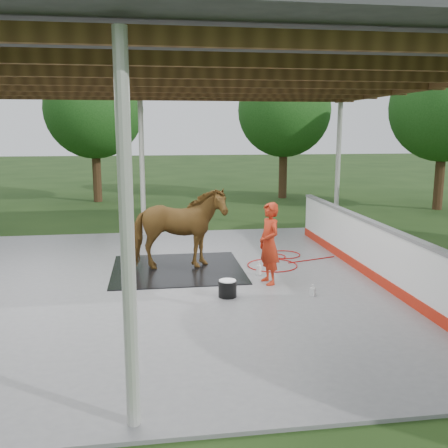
{
  "coord_description": "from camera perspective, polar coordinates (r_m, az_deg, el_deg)",
  "views": [
    {
      "loc": [
        0.24,
        -9.4,
        3.0
      ],
      "look_at": [
        1.62,
        0.03,
        1.19
      ],
      "focal_mm": 40.0,
      "sensor_mm": 36.0,
      "label": 1
    }
  ],
  "objects": [
    {
      "name": "soap_bottle_b",
      "position": [
        9.19,
        10.11,
        -7.42
      ],
      "size": [
        0.14,
        0.14,
        0.21
      ],
      "primitive_type": "imported",
      "rotation": [
        0.0,
        0.0,
        -0.73
      ],
      "color": "#338CD8",
      "rests_on": "concrete_slab"
    },
    {
      "name": "horse",
      "position": [
        10.55,
        -5.42,
        -0.55
      ],
      "size": [
        2.08,
        1.01,
        1.73
      ],
      "primitive_type": "imported",
      "rotation": [
        0.0,
        0.0,
        1.61
      ],
      "color": "brown",
      "rests_on": "rubber_mat"
    },
    {
      "name": "dasher_board",
      "position": [
        10.64,
        16.13,
        -2.74
      ],
      "size": [
        0.16,
        8.0,
        1.15
      ],
      "color": "red",
      "rests_on": "concrete_slab"
    },
    {
      "name": "tree_belt",
      "position": [
        10.33,
        -8.26,
        15.04
      ],
      "size": [
        28.0,
        28.0,
        5.8
      ],
      "color": "#382314",
      "rests_on": "ground"
    },
    {
      "name": "hose_coil",
      "position": [
        11.43,
        6.03,
        -4.19
      ],
      "size": [
        2.17,
        1.83,
        0.02
      ],
      "color": "#A70F0B",
      "rests_on": "concrete_slab"
    },
    {
      "name": "rubber_mat",
      "position": [
        10.76,
        -5.33,
        -5.14
      ],
      "size": [
        2.75,
        2.58,
        0.02
      ],
      "primitive_type": "cube",
      "color": "black",
      "rests_on": "concrete_slab"
    },
    {
      "name": "soap_bottle_a",
      "position": [
        10.31,
        4.0,
        -5.05
      ],
      "size": [
        0.13,
        0.13,
        0.29
      ],
      "primitive_type": "imported",
      "rotation": [
        0.0,
        0.0,
        0.23
      ],
      "color": "silver",
      "rests_on": "concrete_slab"
    },
    {
      "name": "handler",
      "position": [
        9.62,
        5.19,
        -2.23
      ],
      "size": [
        0.5,
        0.65,
        1.59
      ],
      "primitive_type": "imported",
      "rotation": [
        0.0,
        0.0,
        -1.34
      ],
      "color": "#AC2712",
      "rests_on": "concrete_slab"
    },
    {
      "name": "wash_bucket",
      "position": [
        8.98,
        0.4,
        -7.35
      ],
      "size": [
        0.33,
        0.33,
        0.31
      ],
      "color": "black",
      "rests_on": "concrete_slab"
    },
    {
      "name": "concrete_slab",
      "position": [
        9.86,
        -9.4,
        -6.94
      ],
      "size": [
        12.0,
        10.0,
        0.05
      ],
      "primitive_type": "cube",
      "color": "slate",
      "rests_on": "ground"
    },
    {
      "name": "ground",
      "position": [
        9.87,
        -9.4,
        -7.08
      ],
      "size": [
        100.0,
        100.0,
        0.0
      ],
      "primitive_type": "plane",
      "color": "#1E3814"
    },
    {
      "name": "pavilion_structure",
      "position": [
        9.45,
        -10.16,
        16.47
      ],
      "size": [
        12.6,
        10.6,
        4.05
      ],
      "color": "beige",
      "rests_on": "ground"
    }
  ]
}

